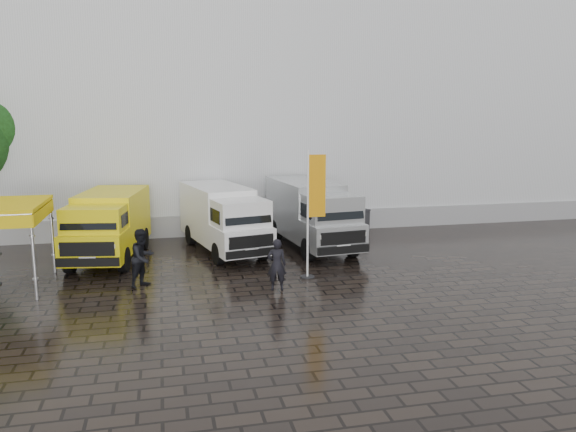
# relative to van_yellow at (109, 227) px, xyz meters

# --- Properties ---
(ground) EXTENTS (120.00, 120.00, 0.00)m
(ground) POSITION_rel_van_yellow_xyz_m (6.66, -4.29, -1.32)
(ground) COLOR black
(ground) RESTS_ON ground
(exhibition_hall) EXTENTS (44.00, 16.00, 12.00)m
(exhibition_hall) POSITION_rel_van_yellow_xyz_m (8.66, 11.71, 4.68)
(exhibition_hall) COLOR silver
(exhibition_hall) RESTS_ON ground
(hall_plinth) EXTENTS (44.00, 0.15, 1.00)m
(hall_plinth) POSITION_rel_van_yellow_xyz_m (8.66, 3.66, -0.82)
(hall_plinth) COLOR gray
(hall_plinth) RESTS_ON ground
(van_yellow) EXTENTS (3.11, 5.99, 2.63)m
(van_yellow) POSITION_rel_van_yellow_xyz_m (0.00, 0.00, 0.00)
(van_yellow) COLOR yellow
(van_yellow) RESTS_ON ground
(van_white) EXTENTS (3.38, 6.50, 2.69)m
(van_white) POSITION_rel_van_yellow_xyz_m (4.57, 0.41, 0.03)
(van_white) COLOR white
(van_white) RESTS_ON ground
(van_silver) EXTENTS (2.89, 6.69, 2.81)m
(van_silver) POSITION_rel_van_yellow_xyz_m (8.35, 0.27, 0.09)
(van_silver) COLOR silver
(van_silver) RESTS_ON ground
(flagpole) EXTENTS (0.88, 0.50, 4.51)m
(flagpole) POSITION_rel_van_yellow_xyz_m (7.20, -4.11, 1.17)
(flagpole) COLOR black
(flagpole) RESTS_ON ground
(wheelie_bin) EXTENTS (0.66, 0.66, 1.06)m
(wheelie_bin) POSITION_rel_van_yellow_xyz_m (11.74, 3.25, -0.79)
(wheelie_bin) COLOR black
(wheelie_bin) RESTS_ON ground
(person_front) EXTENTS (0.69, 0.51, 1.72)m
(person_front) POSITION_rel_van_yellow_xyz_m (5.67, -5.30, -0.46)
(person_front) COLOR black
(person_front) RESTS_ON ground
(person_tent) EXTENTS (1.19, 1.20, 1.96)m
(person_tent) POSITION_rel_van_yellow_xyz_m (1.40, -3.91, -0.34)
(person_tent) COLOR black
(person_tent) RESTS_ON ground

